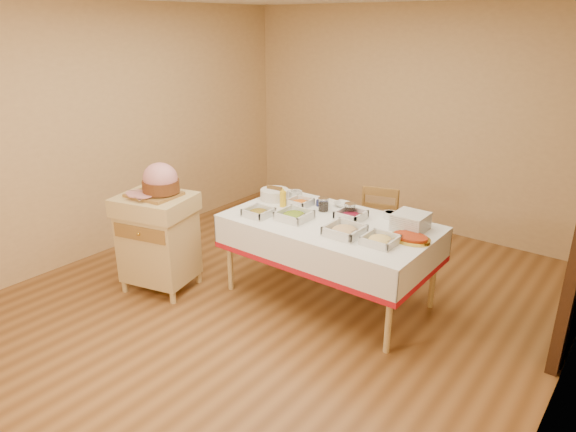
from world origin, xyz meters
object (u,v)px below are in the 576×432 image
object	(u,v)px
butcher_cart	(158,237)
dining_table	(329,238)
preserve_jar_right	(350,211)
dining_chair	(375,232)
preserve_jar_left	(323,205)
ham_on_board	(159,182)
plate_stack	(411,222)
mustard_bottle	(283,198)
bread_basket	(275,194)
brass_platter	(410,238)

from	to	relation	value
butcher_cart	dining_table	bearing A→B (deg)	29.92
dining_table	preserve_jar_right	distance (m)	0.30
dining_chair	preserve_jar_left	size ratio (longest dim) A/B	6.93
ham_on_board	plate_stack	size ratio (longest dim) A/B	1.76
mustard_bottle	ham_on_board	bearing A→B (deg)	-134.00
bread_basket	preserve_jar_left	bearing A→B (deg)	1.64
dining_table	ham_on_board	size ratio (longest dim) A/B	3.94
mustard_bottle	bread_basket	world-z (taller)	mustard_bottle
brass_platter	preserve_jar_left	bearing A→B (deg)	170.80
ham_on_board	bread_basket	xyz separation A→B (m)	(0.57, 0.92, -0.24)
preserve_jar_left	butcher_cart	bearing A→B (deg)	-140.63
ham_on_board	preserve_jar_right	bearing A→B (deg)	33.90
butcher_cart	ham_on_board	world-z (taller)	ham_on_board
preserve_jar_right	mustard_bottle	bearing A→B (deg)	-166.93
dining_table	brass_platter	bearing A→B (deg)	2.36
butcher_cart	preserve_jar_right	world-z (taller)	butcher_cart
butcher_cart	preserve_jar_right	distance (m)	1.78
dining_table	dining_chair	xyz separation A→B (m)	(0.09, 0.70, -0.15)
preserve_jar_left	plate_stack	xyz separation A→B (m)	(0.83, 0.06, 0.02)
dining_table	mustard_bottle	world-z (taller)	mustard_bottle
butcher_cart	bread_basket	xyz separation A→B (m)	(0.62, 0.96, 0.29)
preserve_jar_left	preserve_jar_right	distance (m)	0.27
dining_chair	mustard_bottle	size ratio (longest dim) A/B	4.68
dining_table	preserve_jar_left	bearing A→B (deg)	136.12
ham_on_board	dining_table	bearing A→B (deg)	29.60
brass_platter	preserve_jar_right	bearing A→B (deg)	166.09
butcher_cart	mustard_bottle	size ratio (longest dim) A/B	4.96
preserve_jar_left	mustard_bottle	size ratio (longest dim) A/B	0.68
dining_table	brass_platter	xyz separation A→B (m)	(0.74, 0.03, 0.18)
butcher_cart	preserve_jar_left	bearing A→B (deg)	39.37
preserve_jar_right	plate_stack	xyz separation A→B (m)	(0.56, 0.05, 0.02)
preserve_jar_right	bread_basket	size ratio (longest dim) A/B	0.46
dining_chair	brass_platter	distance (m)	0.99
ham_on_board	preserve_jar_left	world-z (taller)	ham_on_board
bread_basket	brass_platter	world-z (taller)	bread_basket
preserve_jar_right	dining_chair	bearing A→B (deg)	89.00
preserve_jar_left	bread_basket	size ratio (longest dim) A/B	0.45
dining_chair	preserve_jar_left	distance (m)	0.69
bread_basket	mustard_bottle	bearing A→B (deg)	-31.23
dining_table	preserve_jar_left	world-z (taller)	preserve_jar_left
mustard_bottle	plate_stack	world-z (taller)	mustard_bottle
dining_table	preserve_jar_right	xyz separation A→B (m)	(0.08, 0.19, 0.22)
preserve_jar_right	ham_on_board	bearing A→B (deg)	-146.10
butcher_cart	mustard_bottle	distance (m)	1.21
ham_on_board	mustard_bottle	xyz separation A→B (m)	(0.77, 0.80, -0.21)
preserve_jar_left	mustard_bottle	bearing A→B (deg)	-159.62
dining_table	brass_platter	world-z (taller)	brass_platter
preserve_jar_left	brass_platter	distance (m)	0.94
preserve_jar_right	mustard_bottle	world-z (taller)	mustard_bottle
dining_table	butcher_cart	bearing A→B (deg)	-150.08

